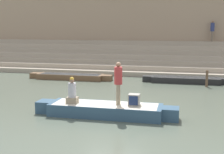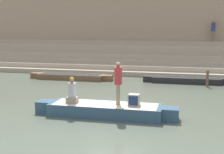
% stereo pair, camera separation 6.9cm
% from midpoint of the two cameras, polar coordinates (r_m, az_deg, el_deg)
% --- Properties ---
extents(ground_plane, '(120.00, 120.00, 0.00)m').
position_cam_midpoint_polar(ground_plane, '(13.33, 0.19, -6.13)').
color(ground_plane, '#566051').
extents(ghat_steps, '(36.00, 5.08, 2.33)m').
position_cam_midpoint_polar(ghat_steps, '(25.15, 6.46, 3.02)').
color(ghat_steps, tan).
rests_on(ghat_steps, ground).
extents(back_wall, '(34.20, 1.28, 6.72)m').
position_cam_midpoint_polar(back_wall, '(27.40, 7.15, 8.75)').
color(back_wall, tan).
rests_on(back_wall, ground).
extents(rowboat_main, '(5.75, 1.40, 0.48)m').
position_cam_midpoint_polar(rowboat_main, '(12.48, -1.10, -5.97)').
color(rowboat_main, '#33516B').
rests_on(rowboat_main, ground).
extents(person_standing, '(0.31, 0.31, 1.68)m').
position_cam_midpoint_polar(person_standing, '(12.17, 1.28, -0.57)').
color(person_standing, gray).
rests_on(person_standing, rowboat_main).
extents(person_rowing, '(0.44, 0.35, 1.06)m').
position_cam_midpoint_polar(person_rowing, '(12.63, -7.17, -2.80)').
color(person_rowing, gray).
rests_on(person_rowing, rowboat_main).
extents(tv_set, '(0.43, 0.40, 0.44)m').
position_cam_midpoint_polar(tv_set, '(12.25, 4.19, -4.15)').
color(tv_set, '#9E998E').
rests_on(tv_set, rowboat_main).
extents(moored_boat_shore, '(5.40, 1.13, 0.36)m').
position_cam_midpoint_polar(moored_boat_shore, '(20.29, 13.47, -0.49)').
color(moored_boat_shore, black).
rests_on(moored_boat_shore, ground).
extents(moored_boat_distant, '(5.73, 1.13, 0.36)m').
position_cam_midpoint_polar(moored_boat_distant, '(21.25, -7.41, 0.12)').
color(moored_boat_distant, brown).
rests_on(moored_boat_distant, ground).
extents(mooring_post, '(0.15, 0.15, 0.99)m').
position_cam_midpoint_polar(mooring_post, '(19.18, 17.15, -0.29)').
color(mooring_post, brown).
rests_on(mooring_post, ground).
extents(person_on_steps, '(0.32, 0.32, 1.67)m').
position_cam_midpoint_polar(person_on_steps, '(26.39, 18.11, 8.28)').
color(person_on_steps, '#756656').
rests_on(person_on_steps, ghat_steps).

